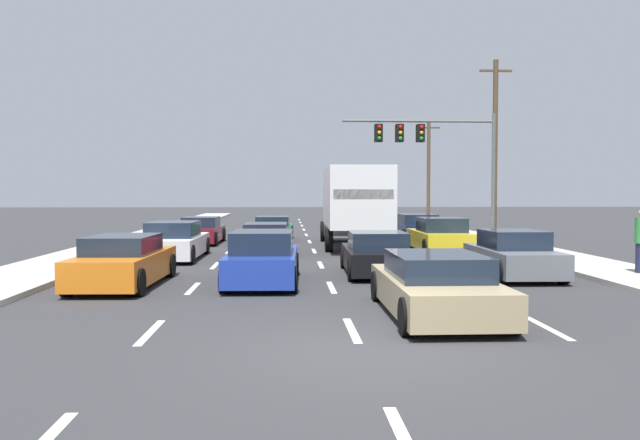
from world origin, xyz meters
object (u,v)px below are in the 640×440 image
car_orange (124,262)px  car_tan (436,286)px  car_green (273,229)px  car_yellow (440,237)px  utility_pole_mid (495,145)px  car_black (377,255)px  car_red (266,239)px  box_truck (354,201)px  traffic_signal_mast (424,141)px  car_navy (417,228)px  car_gray (513,256)px  car_blue (263,259)px  car_maroon (201,231)px  utility_pole_far (429,169)px  car_white (175,242)px

car_orange → car_tan: car_orange is taller
car_green → car_yellow: 9.39m
car_tan → utility_pole_mid: size_ratio=0.47×
car_yellow → utility_pole_mid: (5.52, 10.37, 4.36)m
car_black → car_red: bearing=117.0°
box_truck → traffic_signal_mast: bearing=57.5°
car_orange → car_navy: size_ratio=0.98×
car_yellow → car_gray: car_yellow is taller
car_blue → box_truck: (3.52, 11.03, 1.36)m
car_maroon → car_orange: car_orange is taller
car_orange → box_truck: (6.99, 11.27, 1.39)m
car_gray → car_blue: bearing=-171.8°
car_green → utility_pole_mid: utility_pole_mid is taller
box_truck → car_tan: 15.64m
utility_pole_mid → box_truck: bearing=-137.8°
utility_pole_far → car_blue: bearing=-108.9°
car_orange → car_tan: 8.15m
car_blue → car_tan: car_blue is taller
car_navy → box_truck: bearing=-131.9°
car_green → utility_pole_far: (12.16, 20.34, 3.67)m
utility_pole_mid → car_yellow: bearing=-118.0°
utility_pole_far → box_truck: bearing=-109.4°
car_navy → car_blue: bearing=-115.2°
car_yellow → traffic_signal_mast: 10.77m
traffic_signal_mast → utility_pole_far: (4.06, 17.24, -0.90)m
utility_pole_far → car_white: bearing=-118.0°
car_blue → car_tan: 5.71m
car_orange → car_yellow: (10.14, 8.75, 0.02)m
car_green → box_truck: size_ratio=0.49×
car_blue → utility_pole_far: size_ratio=0.55×
car_green → utility_pole_mid: 13.53m
car_tan → utility_pole_far: (8.69, 39.99, 3.66)m
car_maroon → car_navy: (10.33, 1.62, 0.04)m
car_red → utility_pole_mid: 16.83m
box_truck → car_yellow: bearing=-38.6°
car_green → car_gray: (6.94, -14.10, 0.04)m
car_maroon → car_yellow: (9.97, -4.81, 0.06)m
car_navy → car_maroon: bearing=-171.1°
box_truck → car_tan: size_ratio=1.87×
car_black → utility_pole_far: bearing=75.1°
car_gray → car_orange: bearing=-173.2°
car_gray → utility_pole_mid: utility_pole_mid is taller
car_orange → car_green: car_orange is taller
car_tan → car_navy: bearing=79.6°
car_navy → car_yellow: bearing=-93.2°
car_white → car_navy: car_white is taller
car_maroon → car_gray: (10.22, -12.32, 0.03)m
car_white → car_yellow: 10.22m
car_white → box_truck: box_truck is taller
car_black → car_navy: 13.75m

